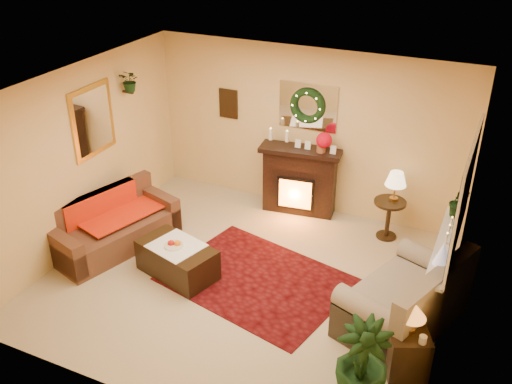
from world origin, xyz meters
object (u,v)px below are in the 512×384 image
at_px(side_table_round, 388,218).
at_px(fireplace, 300,180).
at_px(sofa, 114,221).
at_px(end_table_square, 407,351).
at_px(loveseat, 404,294).
at_px(coffee_table, 177,261).

bearing_deg(side_table_round, fireplace, 171.91).
distance_m(sofa, end_table_square, 4.36).
height_order(sofa, loveseat, loveseat).
bearing_deg(end_table_square, side_table_round, 107.23).
xyz_separation_m(loveseat, side_table_round, (-0.60, 1.82, -0.09)).
distance_m(end_table_square, coffee_table, 3.17).
relative_size(sofa, coffee_table, 1.72).
distance_m(sofa, fireplace, 2.92).
distance_m(sofa, coffee_table, 1.20).
bearing_deg(coffee_table, sofa, -173.52).
xyz_separation_m(end_table_square, coffee_table, (-3.13, 0.48, -0.06)).
relative_size(fireplace, end_table_square, 2.17).
bearing_deg(sofa, coffee_table, 7.34).
height_order(fireplace, end_table_square, fireplace).
relative_size(sofa, side_table_round, 3.00).
relative_size(loveseat, coffee_table, 1.51).
height_order(fireplace, coffee_table, fireplace).
height_order(loveseat, end_table_square, loveseat).
bearing_deg(side_table_round, loveseat, -71.80).
bearing_deg(end_table_square, fireplace, 129.22).
relative_size(sofa, fireplace, 1.63).
relative_size(fireplace, side_table_round, 1.84).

